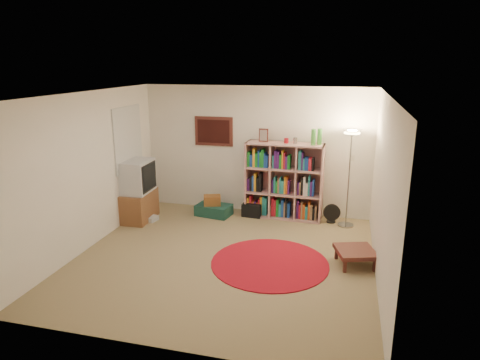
# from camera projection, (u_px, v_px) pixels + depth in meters

# --- Properties ---
(room) EXTENTS (4.54, 4.54, 2.54)m
(room) POSITION_uv_depth(u_px,v_px,m) (221.00, 179.00, 6.36)
(room) COLOR #8B7751
(room) RESTS_ON ground
(bookshelf) EXTENTS (1.48, 0.47, 1.76)m
(bookshelf) POSITION_uv_depth(u_px,v_px,m) (283.00, 182.00, 8.20)
(bookshelf) COLOR tan
(bookshelf) RESTS_ON ground
(floor_lamp) EXTENTS (0.40, 0.40, 1.80)m
(floor_lamp) POSITION_uv_depth(u_px,v_px,m) (351.00, 147.00, 7.53)
(floor_lamp) COLOR #929496
(floor_lamp) RESTS_ON ground
(floor_fan) EXTENTS (0.32, 0.21, 0.36)m
(floor_fan) POSITION_uv_depth(u_px,v_px,m) (332.00, 213.00, 8.04)
(floor_fan) COLOR black
(floor_fan) RESTS_ON ground
(tv_stand) EXTENTS (0.59, 0.82, 1.17)m
(tv_stand) POSITION_uv_depth(u_px,v_px,m) (136.00, 191.00, 8.10)
(tv_stand) COLOR brown
(tv_stand) RESTS_ON ground
(dvd_box) EXTENTS (0.31, 0.28, 0.09)m
(dvd_box) POSITION_uv_depth(u_px,v_px,m) (150.00, 218.00, 8.18)
(dvd_box) COLOR silver
(dvd_box) RESTS_ON ground
(suitcase) EXTENTS (0.73, 0.53, 0.21)m
(suitcase) POSITION_uv_depth(u_px,v_px,m) (214.00, 210.00, 8.45)
(suitcase) COLOR #163D34
(suitcase) RESTS_ON ground
(wicker_basket) EXTENTS (0.38, 0.33, 0.19)m
(wicker_basket) POSITION_uv_depth(u_px,v_px,m) (212.00, 200.00, 8.40)
(wicker_basket) COLOR brown
(wicker_basket) RESTS_ON suitcase
(duffel_bag) EXTENTS (0.40, 0.34, 0.26)m
(duffel_bag) POSITION_uv_depth(u_px,v_px,m) (253.00, 209.00, 8.42)
(duffel_bag) COLOR black
(duffel_bag) RESTS_ON ground
(red_rug) EXTENTS (1.78, 1.78, 0.02)m
(red_rug) POSITION_uv_depth(u_px,v_px,m) (270.00, 263.00, 6.45)
(red_rug) COLOR maroon
(red_rug) RESTS_ON ground
(side_table) EXTENTS (0.69, 0.69, 0.25)m
(side_table) POSITION_uv_depth(u_px,v_px,m) (355.00, 252.00, 6.35)
(side_table) COLOR #461C18
(side_table) RESTS_ON ground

